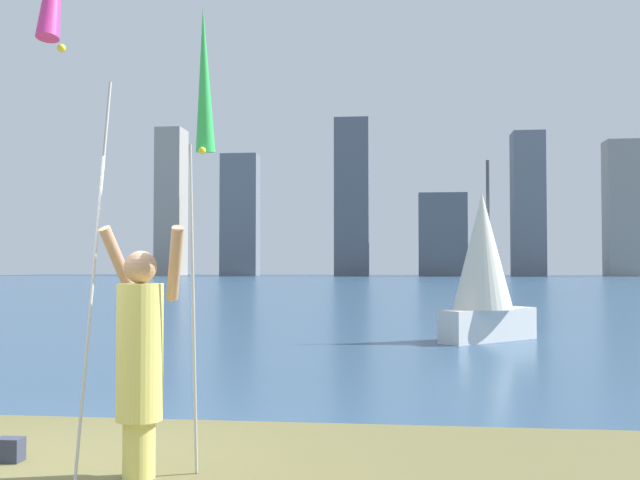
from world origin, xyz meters
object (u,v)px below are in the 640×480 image
person (140,353)px  kite_flag_right (204,89)px  bag (10,450)px  sailboat_4 (484,266)px

person → kite_flag_right: kite_flag_right is taller
bag → person: bearing=-14.8°
person → kite_flag_right: 2.16m
bag → sailboat_4: bearing=64.5°
kite_flag_right → sailboat_4: sailboat_4 is taller
person → bag: (-1.23, 0.32, -0.85)m
sailboat_4 → person: bearing=-109.1°
person → bag: size_ratio=9.14×
kite_flag_right → bag: bearing=179.7°
kite_flag_right → bag: (-1.63, 0.01, -2.94)m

